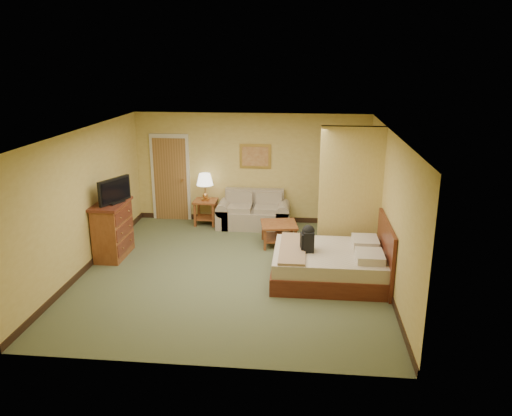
# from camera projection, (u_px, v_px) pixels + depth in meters

# --- Properties ---
(floor) EXTENTS (6.00, 6.00, 0.00)m
(floor) POSITION_uv_depth(u_px,v_px,m) (234.00, 271.00, 9.30)
(floor) COLOR #4F5738
(floor) RESTS_ON ground
(ceiling) EXTENTS (6.00, 6.00, 0.00)m
(ceiling) POSITION_uv_depth(u_px,v_px,m) (232.00, 132.00, 8.55)
(ceiling) COLOR white
(ceiling) RESTS_ON back_wall
(back_wall) EXTENTS (5.50, 0.02, 2.60)m
(back_wall) POSITION_uv_depth(u_px,v_px,m) (251.00, 169.00, 11.78)
(back_wall) COLOR tan
(back_wall) RESTS_ON floor
(left_wall) EXTENTS (0.02, 6.00, 2.60)m
(left_wall) POSITION_uv_depth(u_px,v_px,m) (85.00, 200.00, 9.19)
(left_wall) COLOR tan
(left_wall) RESTS_ON floor
(right_wall) EXTENTS (0.02, 6.00, 2.60)m
(right_wall) POSITION_uv_depth(u_px,v_px,m) (389.00, 209.00, 8.66)
(right_wall) COLOR tan
(right_wall) RESTS_ON floor
(partition) EXTENTS (1.20, 0.15, 2.60)m
(partition) POSITION_uv_depth(u_px,v_px,m) (350.00, 194.00, 9.60)
(partition) COLOR tan
(partition) RESTS_ON floor
(door) EXTENTS (0.94, 0.16, 2.10)m
(door) POSITION_uv_depth(u_px,v_px,m) (171.00, 178.00, 12.01)
(door) COLOR beige
(door) RESTS_ON floor
(baseboard) EXTENTS (5.50, 0.02, 0.12)m
(baseboard) POSITION_uv_depth(u_px,v_px,m) (251.00, 219.00, 12.13)
(baseboard) COLOR black
(baseboard) RESTS_ON floor
(loveseat) EXTENTS (1.69, 0.78, 0.85)m
(loveseat) POSITION_uv_depth(u_px,v_px,m) (254.00, 215.00, 11.66)
(loveseat) COLOR gray
(loveseat) RESTS_ON floor
(side_table) EXTENTS (0.54, 0.54, 0.59)m
(side_table) POSITION_uv_depth(u_px,v_px,m) (206.00, 208.00, 11.81)
(side_table) COLOR brown
(side_table) RESTS_ON floor
(table_lamp) EXTENTS (0.39, 0.39, 0.64)m
(table_lamp) POSITION_uv_depth(u_px,v_px,m) (205.00, 180.00, 11.61)
(table_lamp) COLOR #B47D42
(table_lamp) RESTS_ON side_table
(coffee_table) EXTENTS (0.84, 0.84, 0.47)m
(coffee_table) POSITION_uv_depth(u_px,v_px,m) (279.00, 229.00, 10.52)
(coffee_table) COLOR brown
(coffee_table) RESTS_ON floor
(wall_picture) EXTENTS (0.74, 0.04, 0.57)m
(wall_picture) POSITION_uv_depth(u_px,v_px,m) (255.00, 156.00, 11.66)
(wall_picture) COLOR #B78E3F
(wall_picture) RESTS_ON back_wall
(dresser) EXTENTS (0.55, 1.04, 1.11)m
(dresser) POSITION_uv_depth(u_px,v_px,m) (113.00, 229.00, 9.84)
(dresser) COLOR brown
(dresser) RESTS_ON floor
(tv) EXTENTS (0.37, 0.76, 0.49)m
(tv) POSITION_uv_depth(u_px,v_px,m) (114.00, 191.00, 9.60)
(tv) COLOR black
(tv) RESTS_ON dresser
(bed) EXTENTS (2.02, 1.72, 1.11)m
(bed) POSITION_uv_depth(u_px,v_px,m) (333.00, 264.00, 8.87)
(bed) COLOR #4F1D12
(bed) RESTS_ON floor
(backpack) EXTENTS (0.22, 0.30, 0.48)m
(backpack) POSITION_uv_depth(u_px,v_px,m) (308.00, 237.00, 8.74)
(backpack) COLOR black
(backpack) RESTS_ON bed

